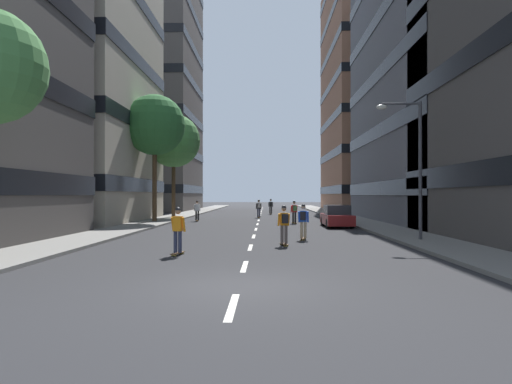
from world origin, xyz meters
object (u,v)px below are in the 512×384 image
(skater_0, at_px, (294,211))
(street_tree_mid, at_px, (155,125))
(skater_3, at_px, (259,207))
(skater_5, at_px, (271,206))
(parked_car_near, at_px, (337,217))
(street_tree_near, at_px, (174,141))
(skater_4, at_px, (178,229))
(skater_6, at_px, (197,210))
(skater_2, at_px, (303,219))
(streetlamp_right, at_px, (412,155))
(skater_1, at_px, (284,223))

(skater_0, bearing_deg, street_tree_mid, 176.68)
(skater_3, bearing_deg, skater_5, 80.93)
(parked_car_near, height_order, street_tree_near, street_tree_near)
(skater_4, height_order, skater_6, same)
(skater_2, bearing_deg, skater_0, 88.46)
(street_tree_mid, xyz_separation_m, streetlamp_right, (15.80, -14.06, -3.64))
(streetlamp_right, distance_m, skater_5, 30.59)
(streetlamp_right, height_order, skater_5, streetlamp_right)
(streetlamp_right, distance_m, skater_6, 20.96)
(skater_0, distance_m, skater_6, 8.54)
(skater_4, bearing_deg, skater_2, 47.97)
(street_tree_mid, height_order, skater_0, street_tree_mid)
(street_tree_near, distance_m, skater_2, 23.86)
(skater_0, xyz_separation_m, skater_1, (-1.38, -15.00, 0.00))
(street_tree_mid, bearing_deg, streetlamp_right, -41.65)
(skater_2, relative_size, skater_4, 1.00)
(streetlamp_right, relative_size, skater_0, 3.65)
(street_tree_near, relative_size, skater_5, 5.53)
(skater_2, height_order, skater_5, same)
(skater_6, bearing_deg, street_tree_mid, -143.25)
(parked_car_near, distance_m, skater_0, 4.44)
(skater_1, distance_m, skater_4, 5.13)
(street_tree_near, bearing_deg, skater_5, 42.02)
(street_tree_near, height_order, skater_4, street_tree_near)
(street_tree_near, relative_size, streetlamp_right, 1.51)
(parked_car_near, xyz_separation_m, street_tree_near, (-13.81, 11.34, 6.71))
(street_tree_mid, height_order, streetlamp_right, street_tree_mid)
(skater_0, height_order, skater_4, same)
(parked_car_near, height_order, street_tree_mid, street_tree_mid)
(skater_3, xyz_separation_m, skater_6, (-5.12, -5.67, -0.03))
(streetlamp_right, relative_size, skater_1, 3.65)
(street_tree_mid, height_order, skater_5, street_tree_mid)
(skater_1, distance_m, skater_6, 19.11)
(parked_car_near, relative_size, street_tree_near, 0.45)
(skater_3, distance_m, skater_5, 7.83)
(streetlamp_right, bearing_deg, skater_6, 127.96)
(skater_4, relative_size, skater_5, 1.00)
(skater_2, bearing_deg, streetlamp_right, -10.63)
(skater_1, height_order, skater_2, same)
(skater_0, height_order, skater_5, same)
(streetlamp_right, bearing_deg, skater_5, 102.14)
(parked_car_near, relative_size, skater_5, 2.47)
(skater_3, bearing_deg, parked_car_near, -64.98)
(skater_0, bearing_deg, skater_5, 95.84)
(parked_car_near, xyz_separation_m, skater_0, (-2.73, 3.48, 0.32))
(skater_3, bearing_deg, street_tree_near, -174.83)
(street_tree_mid, relative_size, skater_0, 5.67)
(parked_car_near, height_order, skater_0, skater_0)
(skater_1, bearing_deg, skater_0, 84.73)
(skater_4, height_order, skater_5, same)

